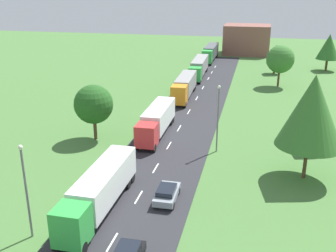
{
  "coord_description": "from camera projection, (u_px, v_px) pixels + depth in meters",
  "views": [
    {
      "loc": [
        9.86,
        -13.94,
        18.7
      ],
      "look_at": [
        0.06,
        29.01,
        2.89
      ],
      "focal_mm": 42.21,
      "sensor_mm": 36.0,
      "label": 1
    }
  ],
  "objects": [
    {
      "name": "tree_ash",
      "position": [
        280.0,
        59.0,
        75.24
      ],
      "size": [
        5.29,
        5.29,
        7.93
      ],
      "color": "#513823",
      "rests_on": "ground"
    },
    {
      "name": "lane_marking_centre",
      "position": [
        149.0,
        180.0,
        39.94
      ],
      "size": [
        0.16,
        121.38,
        0.01
      ],
      "color": "white",
      "rests_on": "road"
    },
    {
      "name": "lamppost_second",
      "position": [
        218.0,
        115.0,
        45.44
      ],
      "size": [
        0.36,
        0.36,
        8.04
      ],
      "color": "slate",
      "rests_on": "ground"
    },
    {
      "name": "tree_pine",
      "position": [
        329.0,
        47.0,
        89.21
      ],
      "size": [
        5.11,
        5.11,
        8.27
      ],
      "color": "#513823",
      "rests_on": "ground"
    },
    {
      "name": "truck_lead",
      "position": [
        100.0,
        189.0,
        33.97
      ],
      "size": [
        2.54,
        12.95,
        3.5
      ],
      "color": "green",
      "rests_on": "road"
    },
    {
      "name": "tree_birch",
      "position": [
        94.0,
        104.0,
        49.24
      ],
      "size": [
        4.91,
        4.91,
        7.08
      ],
      "color": "#513823",
      "rests_on": "ground"
    },
    {
      "name": "truck_fifth",
      "position": [
        210.0,
        52.0,
        102.12
      ],
      "size": [
        2.58,
        14.69,
        3.74
      ],
      "color": "green",
      "rests_on": "road"
    },
    {
      "name": "lamppost_lead",
      "position": [
        26.0,
        187.0,
        29.64
      ],
      "size": [
        0.36,
        0.36,
        7.8
      ],
      "color": "slate",
      "rests_on": "ground"
    },
    {
      "name": "truck_fourth",
      "position": [
        199.0,
        67.0,
        84.35
      ],
      "size": [
        2.87,
        14.8,
        3.66
      ],
      "color": "green",
      "rests_on": "road"
    },
    {
      "name": "truck_third",
      "position": [
        185.0,
        86.0,
        68.53
      ],
      "size": [
        2.85,
        13.52,
        3.55
      ],
      "color": "orange",
      "rests_on": "road"
    },
    {
      "name": "tree_oak",
      "position": [
        312.0,
        111.0,
        38.16
      ],
      "size": [
        6.54,
        6.54,
        10.78
      ],
      "color": "#513823",
      "rests_on": "ground"
    },
    {
      "name": "truck_second",
      "position": [
        157.0,
        120.0,
        51.47
      ],
      "size": [
        2.63,
        12.39,
        3.5
      ],
      "color": "red",
      "rests_on": "road"
    },
    {
      "name": "tree_elm",
      "position": [
        317.0,
        114.0,
        46.04
      ],
      "size": [
        3.62,
        3.62,
        6.5
      ],
      "color": "#513823",
      "rests_on": "ground"
    },
    {
      "name": "tree_maple",
      "position": [
        275.0,
        54.0,
        86.46
      ],
      "size": [
        3.72,
        3.72,
        6.34
      ],
      "color": "#513823",
      "rests_on": "ground"
    },
    {
      "name": "car_second",
      "position": [
        167.0,
        193.0,
        35.91
      ],
      "size": [
        1.9,
        3.99,
        1.39
      ],
      "color": "#8C939E",
      "rests_on": "road"
    },
    {
      "name": "road",
      "position": [
        158.0,
        164.0,
        43.64
      ],
      "size": [
        10.0,
        140.0,
        0.06
      ],
      "primitive_type": "cube",
      "color": "#2B2B30",
      "rests_on": "ground"
    },
    {
      "name": "distant_building",
      "position": [
        247.0,
        40.0,
        111.64
      ],
      "size": [
        12.62,
        10.5,
        8.09
      ],
      "primitive_type": "cube",
      "color": "brown",
      "rests_on": "ground"
    }
  ]
}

